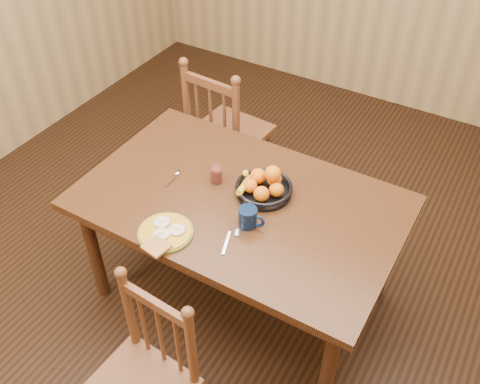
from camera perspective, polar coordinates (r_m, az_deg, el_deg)
The scene contains 10 objects.
room at distance 2.31m, azimuth -0.00°, elevation 10.27°, with size 4.52×5.02×2.72m.
dining_table at distance 2.73m, azimuth -0.00°, elevation -2.12°, with size 1.60×1.00×0.75m.
chair_far at distance 3.56m, azimuth -1.48°, elevation 6.35°, with size 0.49×0.47×1.02m.
chair_near at distance 2.44m, azimuth -10.30°, elevation -19.37°, with size 0.44×0.42×0.91m.
breakfast_plate at distance 2.51m, azimuth -8.00°, elevation -4.30°, with size 0.26×0.29×0.04m.
fork at distance 2.47m, azimuth -1.04°, elevation -5.07°, with size 0.06×0.18×0.00m.
spoon at distance 2.83m, azimuth -6.90°, elevation 1.82°, with size 0.04×0.16×0.01m.
coffee_mug at distance 2.50m, azimuth 0.93°, elevation -2.72°, with size 0.13×0.09×0.10m.
juice_glass at distance 2.75m, azimuth -2.54°, elevation 1.83°, with size 0.06×0.06×0.09m.
fruit_bowl at distance 2.68m, azimuth 2.58°, elevation 0.62°, with size 0.29×0.29×0.17m.
Camera 1 is at (1.00, -1.70, 2.55)m, focal length 40.00 mm.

